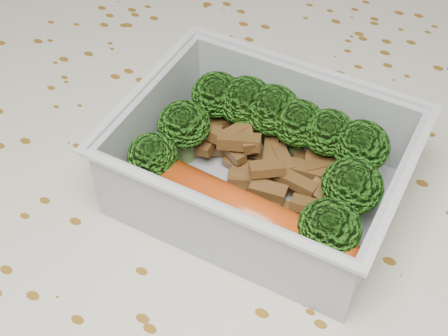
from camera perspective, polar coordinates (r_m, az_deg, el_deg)
The scene contains 6 objects.
dining_table at distance 0.55m, azimuth -0.54°, elevation -7.56°, with size 1.40×0.90×0.75m.
tablecloth at distance 0.51m, azimuth -0.58°, elevation -4.35°, with size 1.46×0.96×0.19m.
lunch_container at distance 0.46m, azimuth 3.43°, elevation -0.42°, with size 0.20×0.16×0.07m.
broccoli_florets at distance 0.46m, azimuth 4.93°, elevation 2.58°, with size 0.17×0.13×0.05m.
meat_pile at distance 0.47m, azimuth 4.37°, elevation 0.01°, with size 0.13×0.08×0.03m.
sausage at distance 0.43m, azimuth 1.57°, elevation -4.08°, with size 0.18×0.04×0.03m.
Camera 1 is at (0.15, -0.27, 1.12)m, focal length 50.00 mm.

